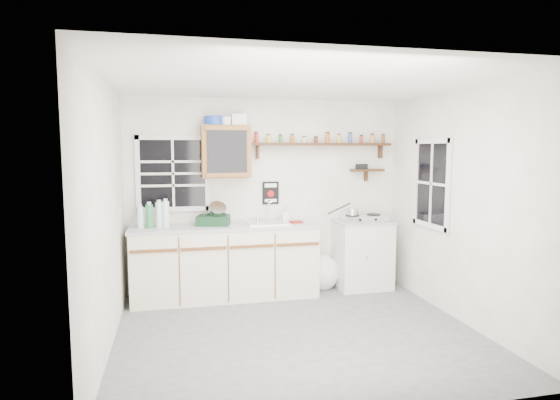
{
  "coord_description": "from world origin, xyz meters",
  "views": [
    {
      "loc": [
        -1.19,
        -4.43,
        1.85
      ],
      "look_at": [
        -0.06,
        0.55,
        1.3
      ],
      "focal_mm": 30.0,
      "sensor_mm": 36.0,
      "label": 1
    }
  ],
  "objects_px": {
    "spice_shelf": "(322,143)",
    "dish_rack": "(215,217)",
    "right_cabinet": "(362,254)",
    "upper_cabinet": "(226,152)",
    "hotplate": "(363,218)",
    "main_cabinet": "(226,261)"
  },
  "relations": [
    {
      "from": "spice_shelf",
      "to": "dish_rack",
      "type": "height_order",
      "value": "spice_shelf"
    },
    {
      "from": "upper_cabinet",
      "to": "spice_shelf",
      "type": "height_order",
      "value": "upper_cabinet"
    },
    {
      "from": "upper_cabinet",
      "to": "dish_rack",
      "type": "bearing_deg",
      "value": -146.8
    },
    {
      "from": "upper_cabinet",
      "to": "spice_shelf",
      "type": "relative_size",
      "value": 0.34
    },
    {
      "from": "hotplate",
      "to": "dish_rack",
      "type": "bearing_deg",
      "value": -177.74
    },
    {
      "from": "right_cabinet",
      "to": "spice_shelf",
      "type": "height_order",
      "value": "spice_shelf"
    },
    {
      "from": "right_cabinet",
      "to": "dish_rack",
      "type": "xyz_separation_m",
      "value": [
        -1.96,
        0.01,
        0.56
      ]
    },
    {
      "from": "spice_shelf",
      "to": "hotplate",
      "type": "distance_m",
      "value": 1.13
    },
    {
      "from": "right_cabinet",
      "to": "dish_rack",
      "type": "distance_m",
      "value": 2.04
    },
    {
      "from": "right_cabinet",
      "to": "spice_shelf",
      "type": "bearing_deg",
      "value": 160.19
    },
    {
      "from": "right_cabinet",
      "to": "hotplate",
      "type": "distance_m",
      "value": 0.49
    },
    {
      "from": "dish_rack",
      "to": "hotplate",
      "type": "distance_m",
      "value": 1.96
    },
    {
      "from": "upper_cabinet",
      "to": "hotplate",
      "type": "xyz_separation_m",
      "value": [
        1.79,
        -0.14,
        -0.88
      ]
    },
    {
      "from": "hotplate",
      "to": "main_cabinet",
      "type": "bearing_deg",
      "value": -176.61
    },
    {
      "from": "spice_shelf",
      "to": "dish_rack",
      "type": "relative_size",
      "value": 4.26
    },
    {
      "from": "spice_shelf",
      "to": "upper_cabinet",
      "type": "bearing_deg",
      "value": -176.9
    },
    {
      "from": "upper_cabinet",
      "to": "hotplate",
      "type": "distance_m",
      "value": 2.0
    },
    {
      "from": "upper_cabinet",
      "to": "spice_shelf",
      "type": "xyz_separation_m",
      "value": [
        1.28,
        0.07,
        0.1
      ]
    },
    {
      "from": "right_cabinet",
      "to": "upper_cabinet",
      "type": "xyz_separation_m",
      "value": [
        -1.8,
        0.12,
        1.37
      ]
    },
    {
      "from": "main_cabinet",
      "to": "spice_shelf",
      "type": "height_order",
      "value": "spice_shelf"
    },
    {
      "from": "upper_cabinet",
      "to": "dish_rack",
      "type": "distance_m",
      "value": 0.83
    },
    {
      "from": "spice_shelf",
      "to": "hotplate",
      "type": "relative_size",
      "value": 3.1
    }
  ]
}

